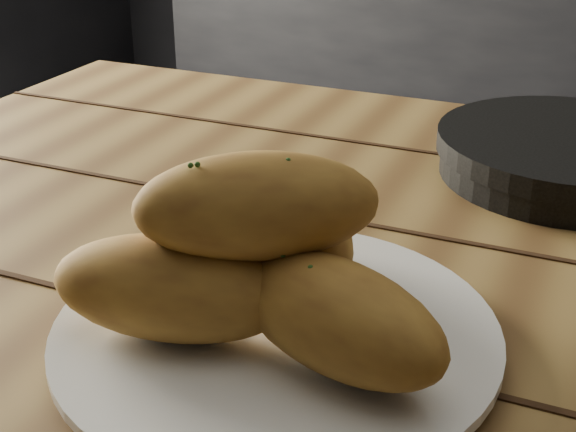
% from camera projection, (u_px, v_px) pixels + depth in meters
% --- Properties ---
extents(counter, '(2.80, 0.60, 0.90)m').
position_uv_depth(counter, '(574.00, 36.00, 2.73)').
color(counter, black).
rests_on(counter, ground).
extents(table, '(1.50, 0.99, 0.75)m').
position_uv_depth(table, '(547.00, 427.00, 0.61)').
color(table, olive).
rests_on(table, ground).
extents(plate, '(0.30, 0.30, 0.02)m').
position_uv_depth(plate, '(276.00, 335.00, 0.54)').
color(plate, white).
rests_on(plate, table).
extents(bread_rolls, '(0.28, 0.23, 0.12)m').
position_uv_depth(bread_rolls, '(266.00, 262.00, 0.52)').
color(bread_rolls, '#B58632').
rests_on(bread_rolls, plate).
extents(skillet, '(0.39, 0.27, 0.05)m').
position_uv_depth(skillet, '(573.00, 156.00, 0.81)').
color(skillet, black).
rests_on(skillet, table).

